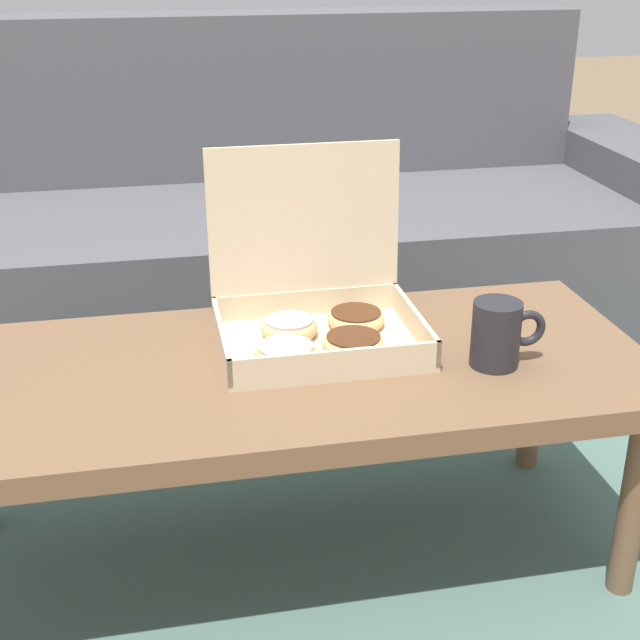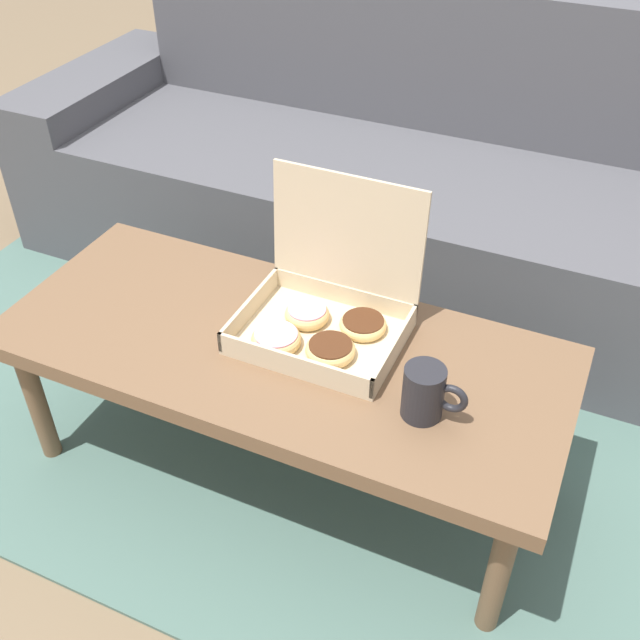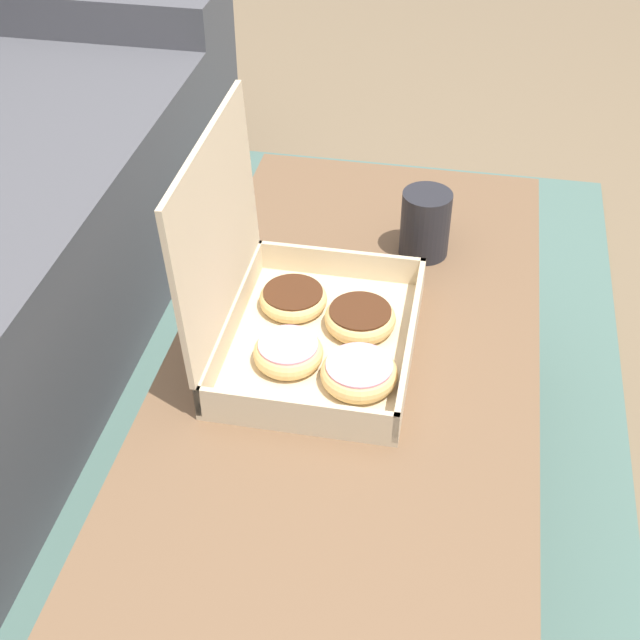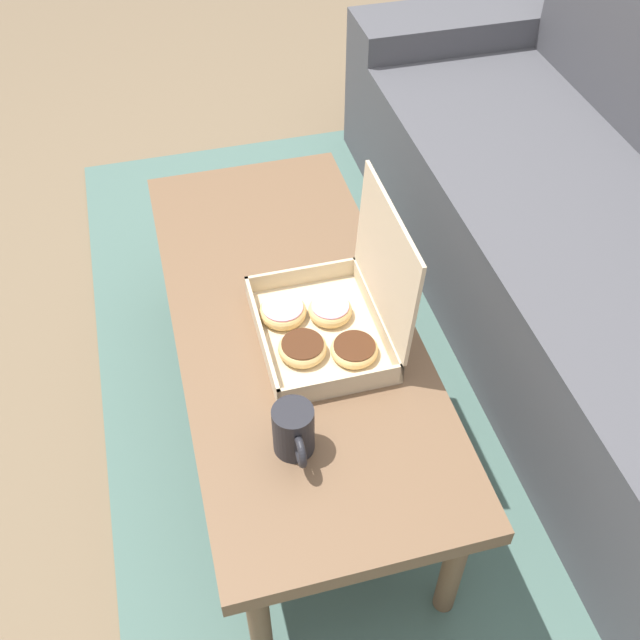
# 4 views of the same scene
# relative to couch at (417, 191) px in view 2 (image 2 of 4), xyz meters

# --- Properties ---
(ground_plane) EXTENTS (12.00, 12.00, 0.00)m
(ground_plane) POSITION_rel_couch_xyz_m (0.00, -0.79, -0.29)
(ground_plane) COLOR #756047
(area_rug) EXTENTS (2.58, 1.81, 0.01)m
(area_rug) POSITION_rel_couch_xyz_m (0.00, -0.49, -0.28)
(area_rug) COLOR #4C6B60
(area_rug) RESTS_ON ground_plane
(couch) EXTENTS (2.46, 0.78, 0.84)m
(couch) POSITION_rel_couch_xyz_m (0.00, 0.00, 0.00)
(couch) COLOR #4C4C51
(couch) RESTS_ON ground_plane
(coffee_table) EXTENTS (1.20, 0.51, 0.39)m
(coffee_table) POSITION_rel_couch_xyz_m (0.00, -0.92, 0.07)
(coffee_table) COLOR brown
(coffee_table) RESTS_ON ground_plane
(pastry_box) EXTENTS (0.34, 0.28, 0.31)m
(pastry_box) POSITION_rel_couch_xyz_m (0.07, -0.85, 0.16)
(pastry_box) COLOR beige
(pastry_box) RESTS_ON coffee_table
(coffee_mug) EXTENTS (0.12, 0.08, 0.11)m
(coffee_mug) POSITION_rel_couch_xyz_m (0.33, -0.99, 0.16)
(coffee_mug) COLOR #232328
(coffee_mug) RESTS_ON coffee_table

